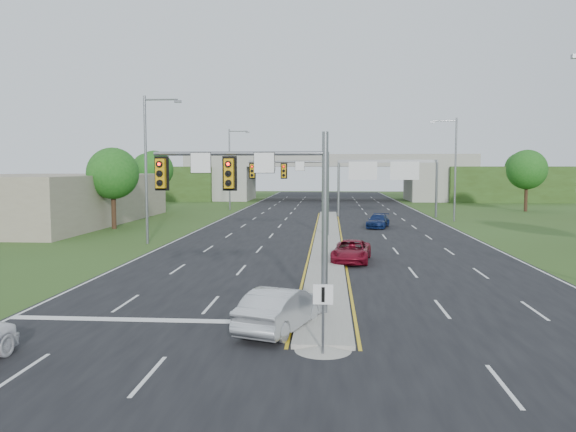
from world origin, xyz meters
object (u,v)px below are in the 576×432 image
(overpass, at_px, (329,180))
(car_silver, at_px, (281,308))
(car_far_a, at_px, (351,251))
(car_far_b, at_px, (378,221))
(keep_right_sign, at_px, (323,307))
(signal_mast_far, at_px, (300,180))
(sign_gantry, at_px, (386,172))
(signal_mast_near, at_px, (265,193))

(overpass, bearing_deg, car_silver, -91.05)
(car_far_a, bearing_deg, car_far_b, 87.85)
(keep_right_sign, distance_m, car_far_a, 17.37)
(car_silver, distance_m, car_far_b, 35.09)
(signal_mast_far, relative_size, overpass, 0.09)
(sign_gantry, distance_m, car_far_b, 13.21)
(sign_gantry, bearing_deg, car_far_b, -98.81)
(sign_gantry, height_order, car_silver, sign_gantry)
(car_silver, relative_size, car_far_a, 0.98)
(sign_gantry, bearing_deg, signal_mast_far, -114.11)
(keep_right_sign, bearing_deg, signal_mast_near, 116.94)
(signal_mast_far, bearing_deg, car_silver, -88.37)
(signal_mast_far, distance_m, car_far_a, 13.37)
(signal_mast_far, height_order, overpass, overpass)
(overpass, relative_size, car_silver, 17.63)
(keep_right_sign, bearing_deg, overpass, 90.00)
(signal_mast_far, distance_m, car_far_b, 11.24)
(car_far_b, bearing_deg, car_far_a, -85.74)
(sign_gantry, bearing_deg, keep_right_sign, -97.70)
(signal_mast_near, relative_size, car_silver, 1.54)
(signal_mast_near, distance_m, keep_right_sign, 5.94)
(signal_mast_near, xyz_separation_m, car_far_a, (3.76, 12.83, -4.06))
(signal_mast_far, distance_m, car_silver, 27.07)
(signal_mast_far, distance_m, sign_gantry, 21.91)
(signal_mast_near, height_order, car_silver, signal_mast_near)
(signal_mast_far, xyz_separation_m, car_far_b, (7.05, 7.75, -4.07))
(signal_mast_far, relative_size, sign_gantry, 0.60)
(signal_mast_far, bearing_deg, overpass, 87.65)
(sign_gantry, distance_m, car_far_a, 32.89)
(signal_mast_far, height_order, sign_gantry, signal_mast_far)
(signal_mast_far, height_order, keep_right_sign, signal_mast_far)
(sign_gantry, distance_m, car_silver, 47.68)
(signal_mast_near, relative_size, signal_mast_far, 1.00)
(sign_gantry, relative_size, overpass, 0.14)
(overpass, bearing_deg, sign_gantry, -79.21)
(signal_mast_near, relative_size, overpass, 0.09)
(signal_mast_near, height_order, keep_right_sign, signal_mast_near)
(signal_mast_far, relative_size, car_far_a, 1.51)
(signal_mast_far, height_order, car_far_b, signal_mast_far)
(overpass, height_order, car_far_b, overpass)
(keep_right_sign, relative_size, car_silver, 0.48)
(sign_gantry, relative_size, car_silver, 2.55)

